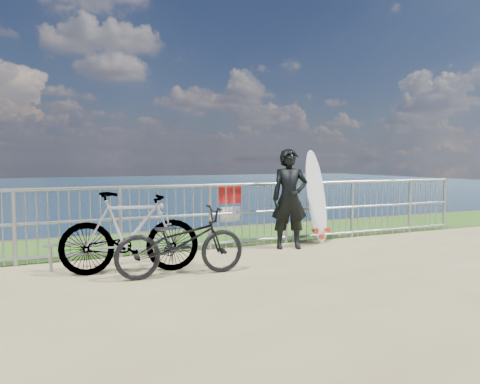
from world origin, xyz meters
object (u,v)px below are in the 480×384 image
surfboard (317,200)px  bicycle_near (181,242)px  surfer (290,199)px  bicycle_far (130,233)px

surfboard → bicycle_near: bearing=-155.7°
surfer → surfboard: 0.83m
bicycle_near → bicycle_far: bicycle_far is taller
bicycle_near → surfer: bearing=-62.9°
surfer → surfboard: (0.77, 0.32, -0.07)m
bicycle_near → surfboard: bearing=-63.5°
surfer → bicycle_far: size_ratio=0.93×
surfer → bicycle_far: (-2.86, -0.64, -0.31)m
surfer → bicycle_near: size_ratio=0.99×
surfer → bicycle_near: 2.55m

